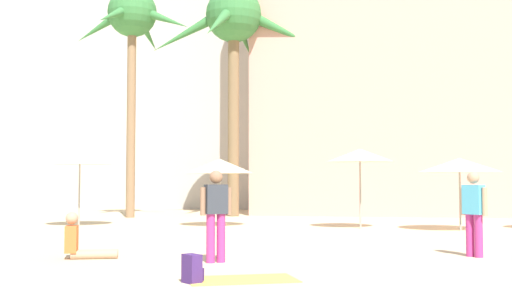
% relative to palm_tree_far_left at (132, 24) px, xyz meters
% --- Properties ---
extents(hotel_pink, '(21.85, 11.17, 16.05)m').
position_rel_palm_tree_far_left_xyz_m(hotel_pink, '(15.41, 7.69, 0.12)').
color(hotel_pink, '#DB9989').
rests_on(hotel_pink, ground).
extents(hotel_tower_gray, '(16.66, 11.69, 24.79)m').
position_rel_palm_tree_far_left_xyz_m(hotel_tower_gray, '(-3.63, 13.55, 4.50)').
color(hotel_tower_gray, '#BCB7AD').
rests_on(hotel_tower_gray, ground).
extents(palm_tree_far_left, '(5.23, 5.19, 9.40)m').
position_rel_palm_tree_far_left_xyz_m(palm_tree_far_left, '(0.00, 0.00, 0.00)').
color(palm_tree_far_left, '#896B4C').
rests_on(palm_tree_far_left, ground).
extents(palm_tree_left, '(7.23, 7.33, 9.75)m').
position_rel_palm_tree_far_left_xyz_m(palm_tree_left, '(3.91, 1.69, 0.10)').
color(palm_tree_left, brown).
rests_on(palm_tree_left, ground).
extents(cafe_umbrella_1, '(2.09, 2.09, 2.49)m').
position_rel_palm_tree_far_left_xyz_m(cafe_umbrella_1, '(9.29, -4.49, -5.62)').
color(cafe_umbrella_1, gray).
rests_on(cafe_umbrella_1, ground).
extents(cafe_umbrella_2, '(2.28, 2.28, 2.45)m').
position_rel_palm_tree_far_left_xyz_m(cafe_umbrella_2, '(0.16, -5.03, -5.66)').
color(cafe_umbrella_2, gray).
rests_on(cafe_umbrella_2, ground).
extents(cafe_umbrella_3, '(2.46, 2.46, 2.17)m').
position_rel_palm_tree_far_left_xyz_m(cafe_umbrella_3, '(12.24, -4.86, -5.95)').
color(cafe_umbrella_3, gray).
rests_on(cafe_umbrella_3, ground).
extents(cafe_umbrella_4, '(2.22, 2.22, 2.21)m').
position_rel_palm_tree_far_left_xyz_m(cafe_umbrella_4, '(4.74, -4.36, -5.93)').
color(cafe_umbrella_4, gray).
rests_on(cafe_umbrella_4, ground).
extents(beach_towel, '(1.85, 1.47, 0.01)m').
position_rel_palm_tree_far_left_xyz_m(beach_towel, '(7.71, -15.48, -7.89)').
color(beach_towel, '#F4CC4C').
rests_on(beach_towel, ground).
extents(backpack, '(0.35, 0.35, 0.42)m').
position_rel_palm_tree_far_left_xyz_m(backpack, '(7.06, -15.91, -7.70)').
color(backpack, '#3D2365').
rests_on(backpack, ground).
extents(person_mid_right, '(1.05, 0.68, 0.89)m').
position_rel_palm_tree_far_left_xyz_m(person_mid_right, '(4.15, -13.39, -7.60)').
color(person_mid_right, tan).
rests_on(person_mid_right, ground).
extents(person_mid_left, '(0.50, 0.49, 1.67)m').
position_rel_palm_tree_far_left_xyz_m(person_mid_left, '(11.62, -11.79, -6.99)').
color(person_mid_left, '#B7337F').
rests_on(person_mid_left, ground).
extents(person_near_left, '(0.56, 0.41, 1.68)m').
position_rel_palm_tree_far_left_xyz_m(person_near_left, '(6.83, -13.53, -6.98)').
color(person_near_left, '#B7337F').
rests_on(person_near_left, ground).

